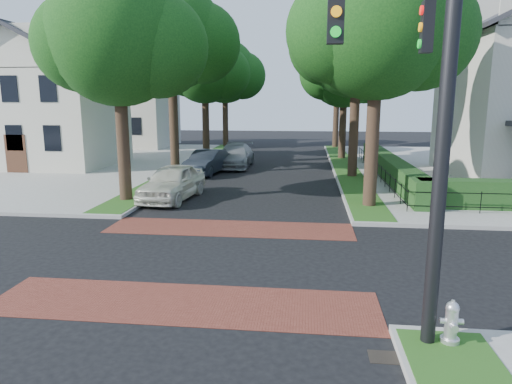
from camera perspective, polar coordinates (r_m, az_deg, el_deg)
ground at (r=13.87m, az=-5.52°, el=-8.13°), size 120.00×120.00×0.00m
sidewalk_nw at (r=39.08m, az=-28.42°, el=3.27°), size 30.00×30.00×0.15m
crosswalk_far at (r=16.86m, az=-3.28°, el=-4.54°), size 9.00×2.20×0.01m
crosswalk_near at (r=10.99m, az=-9.05°, el=-13.57°), size 9.00×2.20×0.01m
storm_drain at (r=9.17m, az=16.04°, el=-19.24°), size 0.65×0.45×0.01m
grass_strip_ne at (r=32.30m, az=11.06°, el=3.17°), size 1.60×29.80×0.02m
grass_strip_nw at (r=33.22m, az=-7.88°, el=3.49°), size 1.60×29.80×0.02m
tree_right_near at (r=20.45m, az=15.21°, el=19.42°), size 7.75×6.67×10.66m
tree_right_mid at (r=28.39m, az=12.75°, el=17.87°), size 8.25×7.09×11.22m
tree_right_far at (r=37.19m, az=11.15°, el=14.62°), size 7.25×6.23×9.74m
tree_right_back at (r=46.18m, az=10.27°, el=14.41°), size 7.50×6.45×10.20m
tree_left_near at (r=21.79m, az=-16.46°, el=17.87°), size 7.50×6.45×10.20m
tree_left_mid at (r=29.44m, az=-10.25°, el=18.41°), size 8.00×6.88×11.48m
tree_left_far at (r=37.98m, az=-6.22°, el=15.01°), size 7.00×6.02×9.86m
tree_left_back at (r=46.83m, az=-3.74°, el=14.69°), size 7.75×6.66×10.44m
hedge_main_road at (r=28.48m, az=16.36°, el=3.05°), size 1.00×18.00×1.20m
fence_main_road at (r=28.38m, az=14.75°, el=2.80°), size 0.06×18.00×0.90m
house_left_near at (r=35.80m, az=-24.72°, el=10.97°), size 10.00×9.00×10.14m
house_left_far at (r=48.37m, az=-16.07°, el=11.36°), size 10.00×9.00×10.14m
traffic_signal at (r=8.64m, az=21.03°, el=11.29°), size 2.17×2.00×8.00m
parked_car_front at (r=21.92m, az=-10.42°, el=1.21°), size 2.46×5.08×1.67m
parked_car_middle at (r=29.43m, az=-6.14°, el=3.74°), size 2.41×4.91×1.55m
parked_car_rear at (r=32.37m, az=-2.63°, el=4.55°), size 2.30×5.62×1.63m
fire_hydrant at (r=9.52m, az=23.22°, el=-14.79°), size 0.44×0.45×0.85m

